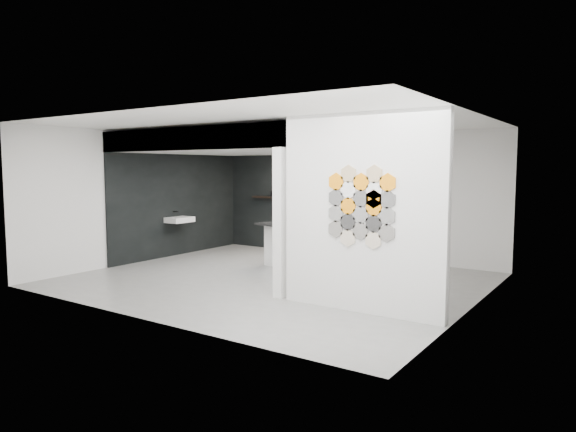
# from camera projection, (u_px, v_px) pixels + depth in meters

# --- Properties ---
(floor) EXTENTS (7.00, 6.00, 0.01)m
(floor) POSITION_uv_depth(u_px,v_px,m) (274.00, 280.00, 9.37)
(floor) COLOR slate
(partition_panel) EXTENTS (2.45, 0.15, 2.80)m
(partition_panel) POSITION_uv_depth(u_px,v_px,m) (362.00, 213.00, 7.18)
(partition_panel) COLOR silver
(partition_panel) RESTS_ON floor
(bay_clad_back) EXTENTS (4.40, 0.04, 2.35)m
(bay_clad_back) POSITION_uv_depth(u_px,v_px,m) (302.00, 203.00, 12.44)
(bay_clad_back) COLOR black
(bay_clad_back) RESTS_ON floor
(bay_clad_left) EXTENTS (0.04, 4.00, 2.35)m
(bay_clad_left) POSITION_uv_depth(u_px,v_px,m) (179.00, 205.00, 12.02)
(bay_clad_left) COLOR black
(bay_clad_left) RESTS_ON floor
(bulkhead) EXTENTS (4.40, 4.00, 0.40)m
(bulkhead) POSITION_uv_depth(u_px,v_px,m) (251.00, 143.00, 10.68)
(bulkhead) COLOR silver
(bulkhead) RESTS_ON corner_column
(corner_column) EXTENTS (0.16, 0.16, 2.35)m
(corner_column) POSITION_uv_depth(u_px,v_px,m) (280.00, 223.00, 7.98)
(corner_column) COLOR silver
(corner_column) RESTS_ON floor
(fascia_beam) EXTENTS (4.40, 0.16, 0.40)m
(fascia_beam) POSITION_uv_depth(u_px,v_px,m) (184.00, 139.00, 9.10)
(fascia_beam) COLOR silver
(fascia_beam) RESTS_ON corner_column
(wall_basin) EXTENTS (0.40, 0.60, 0.12)m
(wall_basin) POSITION_uv_depth(u_px,v_px,m) (180.00, 220.00, 11.76)
(wall_basin) COLOR silver
(wall_basin) RESTS_ON bay_clad_left
(display_shelf) EXTENTS (3.00, 0.15, 0.04)m
(display_shelf) POSITION_uv_depth(u_px,v_px,m) (303.00, 199.00, 12.28)
(display_shelf) COLOR black
(display_shelf) RESTS_ON bay_clad_back
(kitchen_island) EXTENTS (1.82, 1.12, 1.37)m
(kitchen_island) POSITION_uv_depth(u_px,v_px,m) (298.00, 246.00, 10.38)
(kitchen_island) COLOR silver
(kitchen_island) RESTS_ON floor
(stockpot) EXTENTS (0.19, 0.19, 0.16)m
(stockpot) POSITION_uv_depth(u_px,v_px,m) (274.00, 194.00, 12.74)
(stockpot) COLOR black
(stockpot) RESTS_ON display_shelf
(kettle) EXTENTS (0.19, 0.19, 0.15)m
(kettle) POSITION_uv_depth(u_px,v_px,m) (332.00, 196.00, 11.83)
(kettle) COLOR black
(kettle) RESTS_ON display_shelf
(glass_bowl) EXTENTS (0.18, 0.18, 0.11)m
(glass_bowl) POSITION_uv_depth(u_px,v_px,m) (354.00, 197.00, 11.52)
(glass_bowl) COLOR gray
(glass_bowl) RESTS_ON display_shelf
(glass_vase) EXTENTS (0.11, 0.11, 0.15)m
(glass_vase) POSITION_uv_depth(u_px,v_px,m) (354.00, 197.00, 11.52)
(glass_vase) COLOR gray
(glass_vase) RESTS_ON display_shelf
(bottle_dark) EXTENTS (0.08, 0.08, 0.17)m
(bottle_dark) POSITION_uv_depth(u_px,v_px,m) (291.00, 194.00, 12.47)
(bottle_dark) COLOR black
(bottle_dark) RESTS_ON display_shelf
(utensil_cup) EXTENTS (0.10, 0.10, 0.10)m
(utensil_cup) POSITION_uv_depth(u_px,v_px,m) (285.00, 195.00, 12.57)
(utensil_cup) COLOR black
(utensil_cup) RESTS_ON display_shelf
(hex_tile_cluster) EXTENTS (1.04, 0.02, 1.16)m
(hex_tile_cluster) POSITION_uv_depth(u_px,v_px,m) (361.00, 206.00, 7.08)
(hex_tile_cluster) COLOR #66635E
(hex_tile_cluster) RESTS_ON partition_panel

